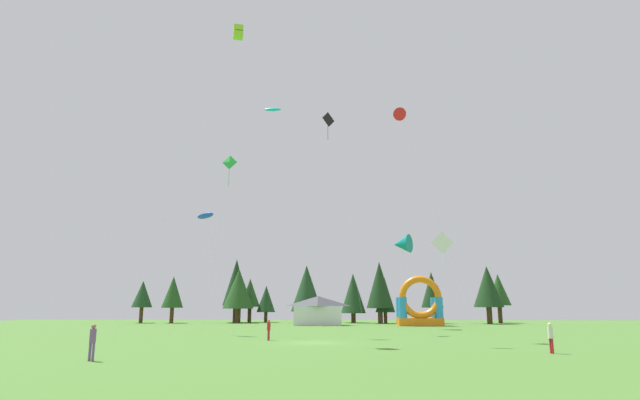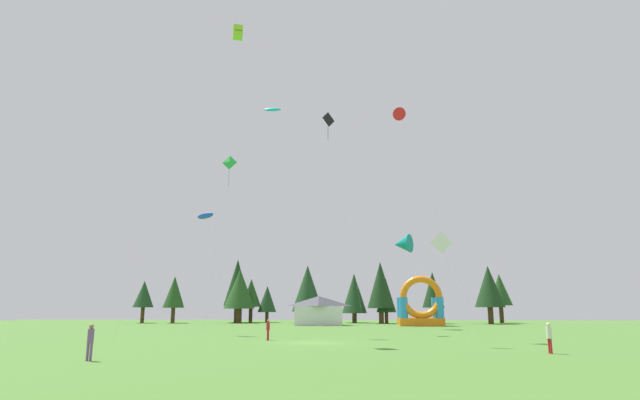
{
  "view_description": "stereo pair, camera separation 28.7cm",
  "coord_description": "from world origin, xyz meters",
  "px_view_note": "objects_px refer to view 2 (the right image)",
  "views": [
    {
      "loc": [
        1.95,
        -39.84,
        2.82
      ],
      "look_at": [
        0.0,
        13.11,
        13.81
      ],
      "focal_mm": 28.47,
      "sensor_mm": 36.0,
      "label": 1
    },
    {
      "loc": [
        2.23,
        -39.83,
        2.82
      ],
      "look_at": [
        0.0,
        13.11,
        13.81
      ],
      "focal_mm": 28.47,
      "sensor_mm": 36.0,
      "label": 2
    }
  ],
  "objects_px": {
    "person_far_side": "(268,328)",
    "person_near_camera": "(90,339)",
    "festival_tent": "(319,311)",
    "kite_cyan_parafoil": "(272,110)",
    "inflatable_orange_dome": "(421,308)",
    "person_midfield": "(549,335)",
    "kite_teal_delta": "(402,244)",
    "kite_black_diamond": "(328,122)",
    "kite_lime_box": "(238,33)",
    "kite_green_diamond": "(229,164)",
    "kite_red_delta": "(401,115)",
    "kite_white_diamond": "(441,244)",
    "kite_blue_parafoil": "(205,216)"
  },
  "relations": [
    {
      "from": "kite_lime_box",
      "to": "kite_green_diamond",
      "type": "bearing_deg",
      "value": 105.72
    },
    {
      "from": "kite_black_diamond",
      "to": "kite_cyan_parafoil",
      "type": "bearing_deg",
      "value": -138.31
    },
    {
      "from": "kite_black_diamond",
      "to": "person_midfield",
      "type": "xyz_separation_m",
      "value": [
        13.77,
        -23.88,
        -22.52
      ]
    },
    {
      "from": "kite_lime_box",
      "to": "kite_blue_parafoil",
      "type": "bearing_deg",
      "value": 119.12
    },
    {
      "from": "inflatable_orange_dome",
      "to": "person_near_camera",
      "type": "bearing_deg",
      "value": -117.63
    },
    {
      "from": "kite_blue_parafoil",
      "to": "kite_green_diamond",
      "type": "xyz_separation_m",
      "value": [
        2.54,
        -1.3,
        5.15
      ]
    },
    {
      "from": "kite_blue_parafoil",
      "to": "inflatable_orange_dome",
      "type": "bearing_deg",
      "value": 41.09
    },
    {
      "from": "kite_green_diamond",
      "to": "festival_tent",
      "type": "height_order",
      "value": "kite_green_diamond"
    },
    {
      "from": "kite_black_diamond",
      "to": "kite_teal_delta",
      "type": "relative_size",
      "value": 2.11
    },
    {
      "from": "inflatable_orange_dome",
      "to": "festival_tent",
      "type": "height_order",
      "value": "inflatable_orange_dome"
    },
    {
      "from": "kite_red_delta",
      "to": "person_far_side",
      "type": "bearing_deg",
      "value": -164.51
    },
    {
      "from": "kite_black_diamond",
      "to": "kite_green_diamond",
      "type": "xyz_separation_m",
      "value": [
        -9.91,
        -6.15,
        -6.66
      ]
    },
    {
      "from": "kite_cyan_parafoil",
      "to": "person_near_camera",
      "type": "relative_size",
      "value": 12.63
    },
    {
      "from": "inflatable_orange_dome",
      "to": "kite_teal_delta",
      "type": "bearing_deg",
      "value": -111.53
    },
    {
      "from": "kite_green_diamond",
      "to": "kite_black_diamond",
      "type": "bearing_deg",
      "value": 31.8
    },
    {
      "from": "festival_tent",
      "to": "kite_blue_parafoil",
      "type": "bearing_deg",
      "value": -114.93
    },
    {
      "from": "kite_red_delta",
      "to": "festival_tent",
      "type": "relative_size",
      "value": 3.19
    },
    {
      "from": "kite_teal_delta",
      "to": "festival_tent",
      "type": "relative_size",
      "value": 1.74
    },
    {
      "from": "kite_red_delta",
      "to": "person_midfield",
      "type": "bearing_deg",
      "value": -64.75
    },
    {
      "from": "person_near_camera",
      "to": "inflatable_orange_dome",
      "type": "relative_size",
      "value": 0.27
    },
    {
      "from": "kite_white_diamond",
      "to": "kite_teal_delta",
      "type": "relative_size",
      "value": 0.67
    },
    {
      "from": "kite_white_diamond",
      "to": "person_midfield",
      "type": "bearing_deg",
      "value": -49.65
    },
    {
      "from": "kite_teal_delta",
      "to": "person_midfield",
      "type": "xyz_separation_m",
      "value": [
        4.62,
        -32.5,
        -9.3
      ]
    },
    {
      "from": "kite_black_diamond",
      "to": "person_near_camera",
      "type": "relative_size",
      "value": 13.12
    },
    {
      "from": "kite_teal_delta",
      "to": "kite_black_diamond",
      "type": "bearing_deg",
      "value": -136.73
    },
    {
      "from": "person_midfield",
      "to": "person_near_camera",
      "type": "relative_size",
      "value": 0.96
    },
    {
      "from": "kite_white_diamond",
      "to": "kite_lime_box",
      "type": "height_order",
      "value": "kite_lime_box"
    },
    {
      "from": "kite_lime_box",
      "to": "person_midfield",
      "type": "distance_m",
      "value": 36.22
    },
    {
      "from": "kite_lime_box",
      "to": "kite_green_diamond",
      "type": "distance_m",
      "value": 12.78
    },
    {
      "from": "kite_red_delta",
      "to": "person_far_side",
      "type": "distance_m",
      "value": 23.0
    },
    {
      "from": "festival_tent",
      "to": "kite_lime_box",
      "type": "bearing_deg",
      "value": -101.49
    },
    {
      "from": "kite_lime_box",
      "to": "kite_green_diamond",
      "type": "height_order",
      "value": "kite_lime_box"
    },
    {
      "from": "kite_red_delta",
      "to": "kite_white_diamond",
      "type": "bearing_deg",
      "value": -78.8
    },
    {
      "from": "kite_cyan_parafoil",
      "to": "kite_lime_box",
      "type": "height_order",
      "value": "kite_lime_box"
    },
    {
      "from": "person_far_side",
      "to": "person_near_camera",
      "type": "bearing_deg",
      "value": 172.46
    },
    {
      "from": "person_near_camera",
      "to": "festival_tent",
      "type": "xyz_separation_m",
      "value": [
        9.76,
        46.99,
        0.93
      ]
    },
    {
      "from": "kite_cyan_parafoil",
      "to": "person_far_side",
      "type": "xyz_separation_m",
      "value": [
        1.2,
        -8.09,
        -22.05
      ]
    },
    {
      "from": "kite_black_diamond",
      "to": "inflatable_orange_dome",
      "type": "xyz_separation_m",
      "value": [
        12.39,
        16.81,
        -21.2
      ]
    },
    {
      "from": "kite_cyan_parafoil",
      "to": "kite_lime_box",
      "type": "bearing_deg",
      "value": -106.86
    },
    {
      "from": "kite_cyan_parafoil",
      "to": "kite_black_diamond",
      "type": "bearing_deg",
      "value": 41.69
    },
    {
      "from": "kite_green_diamond",
      "to": "kite_teal_delta",
      "type": "bearing_deg",
      "value": 37.75
    },
    {
      "from": "kite_cyan_parafoil",
      "to": "inflatable_orange_dome",
      "type": "xyz_separation_m",
      "value": [
        18.15,
        21.95,
        -20.66
      ]
    },
    {
      "from": "kite_red_delta",
      "to": "kite_green_diamond",
      "type": "height_order",
      "value": "kite_red_delta"
    },
    {
      "from": "kite_blue_parafoil",
      "to": "kite_black_diamond",
      "type": "bearing_deg",
      "value": 21.27
    },
    {
      "from": "person_near_camera",
      "to": "festival_tent",
      "type": "distance_m",
      "value": 48.0
    },
    {
      "from": "kite_green_diamond",
      "to": "person_far_side",
      "type": "bearing_deg",
      "value": -52.9
    },
    {
      "from": "kite_blue_parafoil",
      "to": "kite_teal_delta",
      "type": "height_order",
      "value": "kite_blue_parafoil"
    },
    {
      "from": "person_midfield",
      "to": "kite_teal_delta",
      "type": "bearing_deg",
      "value": -7.97
    },
    {
      "from": "kite_green_diamond",
      "to": "person_midfield",
      "type": "height_order",
      "value": "kite_green_diamond"
    },
    {
      "from": "kite_red_delta",
      "to": "kite_green_diamond",
      "type": "xyz_separation_m",
      "value": [
        -17.12,
        3.82,
        -3.55
      ]
    }
  ]
}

